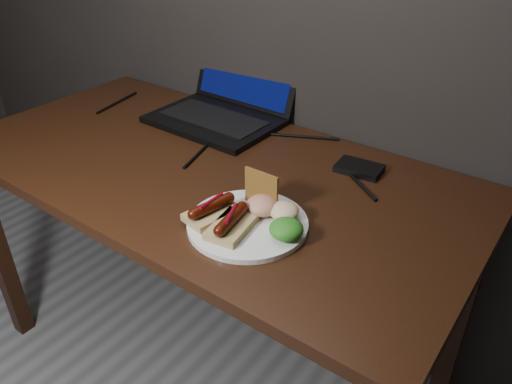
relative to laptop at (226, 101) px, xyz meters
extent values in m
cube|color=#311B0C|center=(0.15, -0.28, -0.07)|extent=(1.40, 0.70, 0.03)
cube|color=#311B0C|center=(-0.50, 0.02, -0.44)|extent=(0.05, 0.05, 0.72)
cube|color=#311B0C|center=(0.80, 0.02, -0.44)|extent=(0.05, 0.05, 0.72)
cube|color=black|center=(0.00, -0.06, -0.04)|extent=(0.38, 0.26, 0.02)
cube|color=black|center=(0.00, -0.06, -0.03)|extent=(0.32, 0.15, 0.00)
cube|color=black|center=(0.00, 0.11, 0.08)|extent=(0.38, 0.10, 0.23)
cube|color=#0B063E|center=(0.00, 0.11, 0.08)|extent=(0.34, 0.08, 0.20)
cube|color=black|center=(0.49, -0.07, -0.04)|extent=(0.12, 0.09, 0.02)
cylinder|color=black|center=(0.10, -0.24, -0.05)|extent=(0.06, 0.18, 0.01)
cylinder|color=black|center=(0.26, 0.01, -0.05)|extent=(0.20, 0.10, 0.01)
cylinder|color=black|center=(0.53, -0.14, -0.05)|extent=(0.12, 0.09, 0.01)
cylinder|color=black|center=(-0.36, -0.13, -0.05)|extent=(0.05, 0.20, 0.01)
cylinder|color=silver|center=(0.40, -0.43, -0.05)|extent=(0.31, 0.31, 0.01)
cube|color=tan|center=(0.33, -0.46, -0.03)|extent=(0.09, 0.13, 0.02)
cylinder|color=#531605|center=(0.33, -0.46, -0.01)|extent=(0.04, 0.10, 0.02)
sphere|color=#531605|center=(0.32, -0.50, -0.01)|extent=(0.03, 0.02, 0.02)
sphere|color=#531605|center=(0.34, -0.41, -0.01)|extent=(0.03, 0.02, 0.02)
cylinder|color=maroon|center=(0.33, -0.46, 0.00)|extent=(0.01, 0.07, 0.01)
cube|color=tan|center=(0.40, -0.47, -0.03)|extent=(0.09, 0.13, 0.02)
cylinder|color=#531605|center=(0.40, -0.47, -0.01)|extent=(0.04, 0.10, 0.02)
sphere|color=#531605|center=(0.40, -0.52, -0.01)|extent=(0.03, 0.02, 0.02)
sphere|color=#531605|center=(0.39, -0.42, -0.01)|extent=(0.03, 0.02, 0.02)
cylinder|color=maroon|center=(0.40, -0.47, 0.00)|extent=(0.03, 0.07, 0.01)
cube|color=#A3772C|center=(0.39, -0.36, 0.00)|extent=(0.08, 0.01, 0.08)
ellipsoid|color=#155711|center=(0.50, -0.42, -0.02)|extent=(0.07, 0.07, 0.04)
ellipsoid|color=#A31210|center=(0.41, -0.38, -0.02)|extent=(0.07, 0.07, 0.04)
ellipsoid|color=white|center=(0.46, -0.37, -0.02)|extent=(0.06, 0.06, 0.04)
camera|label=1|loc=(0.93, -1.11, 0.57)|focal=35.00mm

